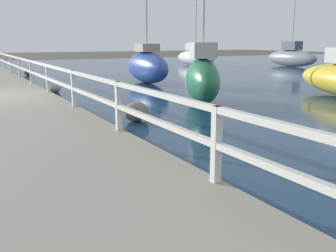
{
  "coord_description": "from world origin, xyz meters",
  "views": [
    {
      "loc": [
        -0.74,
        -13.47,
        1.99
      ],
      "look_at": [
        4.63,
        -3.47,
        -0.47
      ],
      "focal_mm": 42.0,
      "sensor_mm": 36.0,
      "label": 1
    }
  ],
  "objects_px": {
    "sailboat_blue": "(147,66)",
    "sailboat_white": "(195,57)",
    "sailboat_gray": "(291,57)",
    "sailboat_green": "(202,77)"
  },
  "relations": [
    {
      "from": "sailboat_green",
      "to": "sailboat_white",
      "type": "height_order",
      "value": "sailboat_green"
    },
    {
      "from": "sailboat_blue",
      "to": "sailboat_green",
      "type": "height_order",
      "value": "sailboat_green"
    },
    {
      "from": "sailboat_blue",
      "to": "sailboat_white",
      "type": "bearing_deg",
      "value": 53.28
    },
    {
      "from": "sailboat_gray",
      "to": "sailboat_white",
      "type": "bearing_deg",
      "value": 145.06
    },
    {
      "from": "sailboat_green",
      "to": "sailboat_white",
      "type": "bearing_deg",
      "value": 82.75
    },
    {
      "from": "sailboat_blue",
      "to": "sailboat_white",
      "type": "xyz_separation_m",
      "value": [
        9.35,
        10.49,
        -0.08
      ]
    },
    {
      "from": "sailboat_gray",
      "to": "sailboat_green",
      "type": "height_order",
      "value": "sailboat_green"
    },
    {
      "from": "sailboat_gray",
      "to": "sailboat_white",
      "type": "xyz_separation_m",
      "value": [
        -6.07,
        4.6,
        -0.02
      ]
    },
    {
      "from": "sailboat_gray",
      "to": "sailboat_blue",
      "type": "bearing_deg",
      "value": -156.86
    },
    {
      "from": "sailboat_white",
      "to": "sailboat_green",
      "type": "bearing_deg",
      "value": -123.71
    }
  ]
}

